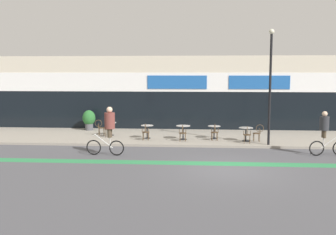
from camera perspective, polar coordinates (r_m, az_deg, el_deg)
The scene contains 20 objects.
ground_plane at distance 15.40m, azimuth 8.92°, elevation -7.57°, with size 120.00×120.00×0.00m, color #4C4C51.
sidewalk_slab at distance 22.48m, azimuth 7.47°, elevation -2.91°, with size 40.00×5.50×0.12m, color gray.
storefront_facade at distance 26.91m, azimuth 7.00°, elevation 3.64°, with size 40.00×4.06×4.78m.
bike_lane_stripe at distance 16.42m, azimuth 8.63°, elevation -6.66°, with size 36.00×0.70×0.01m, color #2D844C.
bistro_table_0 at distance 22.85m, azimuth -8.30°, elevation -1.26°, with size 0.63×0.63×0.75m.
bistro_table_1 at distance 21.60m, azimuth -3.05°, elevation -1.68°, with size 0.68×0.68×0.73m.
bistro_table_2 at distance 21.25m, azimuth 2.21°, elevation -1.75°, with size 0.77×0.77×0.76m.
bistro_table_3 at distance 21.64m, azimuth 6.71°, elevation -1.75°, with size 0.67×0.67×0.71m.
bistro_table_4 at distance 21.07m, azimuth 11.24°, elevation -2.00°, with size 0.73×0.73×0.73m.
cafe_chair_0_near at distance 22.25m, azimuth -8.65°, elevation -1.52°, with size 0.41×0.58×0.90m.
cafe_chair_0_side at distance 22.99m, azimuth -9.82°, elevation -1.28°, with size 0.60×0.45×0.90m.
cafe_chair_1_near at distance 20.98m, azimuth -3.27°, elevation -1.94°, with size 0.40×0.58×0.90m.
cafe_chair_2_near at distance 20.63m, azimuth 2.14°, elevation -2.08°, with size 0.40×0.58×0.90m.
cafe_chair_3_near at distance 21.02m, azimuth 6.80°, elevation -1.96°, with size 0.43×0.59×0.90m.
cafe_chair_4_near at distance 20.45m, azimuth 11.42°, elevation -2.28°, with size 0.44×0.60×0.90m.
cafe_chair_4_side at distance 21.15m, azimuth 12.92°, elevation -2.03°, with size 0.57×0.40×0.90m.
planter_pot at distance 25.17m, azimuth -11.40°, elevation -0.24°, with size 0.80×0.80×1.26m.
lamp_post at distance 20.09m, azimuth 14.62°, elevation 5.36°, with size 0.26×0.26×5.72m.
cyclist_0 at distance 18.95m, azimuth 21.89°, elevation -1.80°, with size 1.74×0.52×2.02m.
cyclist_1 at distance 17.86m, azimuth -8.61°, elevation -1.34°, with size 1.76×0.53×2.21m.
Camera 1 is at (-1.24, -14.89, 3.74)m, focal length 42.00 mm.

